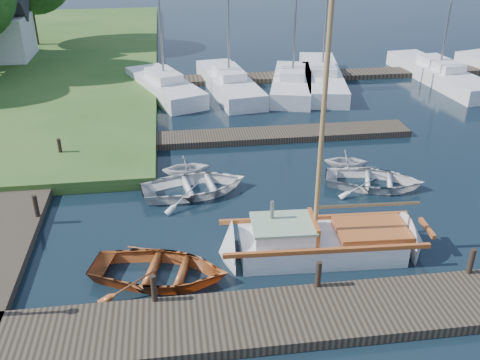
{
  "coord_description": "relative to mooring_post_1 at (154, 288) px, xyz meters",
  "views": [
    {
      "loc": [
        -2.27,
        -16.55,
        9.7
      ],
      "look_at": [
        0.0,
        0.0,
        1.2
      ],
      "focal_mm": 40.0,
      "sensor_mm": 36.0,
      "label": 1
    }
  ],
  "objects": [
    {
      "name": "tender_a",
      "position": [
        1.46,
        6.48,
        -0.29
      ],
      "size": [
        4.42,
        3.48,
        0.83
      ],
      "primitive_type": "imported",
      "rotation": [
        0.0,
        0.0,
        1.74
      ],
      "color": "silver",
      "rests_on": "ground"
    },
    {
      "name": "mooring_post_2",
      "position": [
        4.5,
        0.0,
        0.0
      ],
      "size": [
        0.16,
        0.16,
        0.8
      ],
      "primitive_type": "cylinder",
      "color": "black",
      "rests_on": "near_dock"
    },
    {
      "name": "pontoon",
      "position": [
        13.0,
        21.0,
        -0.55
      ],
      "size": [
        30.0,
        1.6,
        0.3
      ],
      "primitive_type": "cube",
      "color": "black",
      "rests_on": "ground"
    },
    {
      "name": "marina_boat_0",
      "position": [
        0.47,
        18.86,
        -0.13
      ],
      "size": [
        4.71,
        7.64,
        10.75
      ],
      "rotation": [
        0.0,
        0.0,
        1.94
      ],
      "color": "silver",
      "rests_on": "ground"
    },
    {
      "name": "mooring_post_1",
      "position": [
        0.0,
        0.0,
        0.0
      ],
      "size": [
        0.16,
        0.16,
        0.8
      ],
      "primitive_type": "cylinder",
      "color": "black",
      "rests_on": "near_dock"
    },
    {
      "name": "tender_b",
      "position": [
        1.23,
        7.91,
        -0.18
      ],
      "size": [
        2.08,
        1.83,
        1.03
      ],
      "primitive_type": "imported",
      "rotation": [
        0.0,
        0.0,
        1.65
      ],
      "color": "silver",
      "rests_on": "ground"
    },
    {
      "name": "left_dock",
      "position": [
        -5.0,
        7.0,
        -0.55
      ],
      "size": [
        2.2,
        18.0,
        0.3
      ],
      "primitive_type": "cube",
      "color": "black",
      "rests_on": "ground"
    },
    {
      "name": "marina_boat_2",
      "position": [
        7.97,
        18.43,
        -0.11
      ],
      "size": [
        3.93,
        7.44,
        11.94
      ],
      "rotation": [
        0.0,
        0.0,
        1.31
      ],
      "color": "silver",
      "rests_on": "ground"
    },
    {
      "name": "dinghy",
      "position": [
        0.12,
        1.31,
        -0.28
      ],
      "size": [
        4.65,
        3.84,
        0.84
      ],
      "primitive_type": "imported",
      "rotation": [
        0.0,
        0.0,
        1.3
      ],
      "color": "#97401D",
      "rests_on": "ground"
    },
    {
      "name": "mooring_post_4",
      "position": [
        -4.0,
        5.0,
        0.0
      ],
      "size": [
        0.16,
        0.16,
        0.8
      ],
      "primitive_type": "cylinder",
      "color": "black",
      "rests_on": "left_dock"
    },
    {
      "name": "marina_boat_5",
      "position": [
        17.48,
        19.14,
        -0.13
      ],
      "size": [
        3.15,
        9.63,
        11.82
      ],
      "rotation": [
        0.0,
        0.0,
        1.67
      ],
      "color": "silver",
      "rests_on": "ground"
    },
    {
      "name": "tender_c",
      "position": [
        8.4,
        6.05,
        -0.31
      ],
      "size": [
        4.41,
        3.75,
        0.78
      ],
      "primitive_type": "imported",
      "rotation": [
        0.0,
        0.0,
        1.24
      ],
      "color": "silver",
      "rests_on": "ground"
    },
    {
      "name": "marina_boat_1",
      "position": [
        4.26,
        18.99,
        -0.14
      ],
      "size": [
        3.35,
        8.46,
        9.55
      ],
      "rotation": [
        0.0,
        0.0,
        1.71
      ],
      "color": "silver",
      "rests_on": "ground"
    },
    {
      "name": "mooring_post_5",
      "position": [
        -4.0,
        10.0,
        0.0
      ],
      "size": [
        0.16,
        0.16,
        0.8
      ],
      "primitive_type": "cylinder",
      "color": "black",
      "rests_on": "left_dock"
    },
    {
      "name": "tender_d",
      "position": [
        7.84,
        7.73,
        -0.22
      ],
      "size": [
        2.13,
        1.94,
        0.95
      ],
      "primitive_type": "imported",
      "rotation": [
        0.0,
        0.0,
        1.34
      ],
      "color": "silver",
      "rests_on": "ground"
    },
    {
      "name": "mooring_post_3",
      "position": [
        9.0,
        0.0,
        0.0
      ],
      "size": [
        0.16,
        0.16,
        0.8
      ],
      "primitive_type": "cylinder",
      "color": "black",
      "rests_on": "near_dock"
    },
    {
      "name": "ground",
      "position": [
        3.0,
        5.0,
        -0.7
      ],
      "size": [
        160.0,
        160.0,
        0.0
      ],
      "primitive_type": "plane",
      "color": "black",
      "rests_on": "ground"
    },
    {
      "name": "marina_boat_3",
      "position": [
        10.05,
        19.48,
        -0.14
      ],
      "size": [
        3.82,
        9.51,
        10.72
      ],
      "rotation": [
        0.0,
        0.0,
        1.39
      ],
      "color": "silver",
      "rests_on": "ground"
    },
    {
      "name": "far_dock",
      "position": [
        5.0,
        11.5,
        -0.55
      ],
      "size": [
        14.0,
        1.6,
        0.3
      ],
      "primitive_type": "cube",
      "color": "black",
      "rests_on": "ground"
    },
    {
      "name": "near_dock",
      "position": [
        3.0,
        -1.0,
        -0.55
      ],
      "size": [
        18.0,
        2.2,
        0.3
      ],
      "primitive_type": "cube",
      "color": "black",
      "rests_on": "ground"
    },
    {
      "name": "sailboat",
      "position": [
        5.27,
        1.94,
        -0.36
      ],
      "size": [
        7.23,
        2.3,
        9.83
      ],
      "rotation": [
        0.0,
        0.0,
        -0.05
      ],
      "color": "silver",
      "rests_on": "ground"
    }
  ]
}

